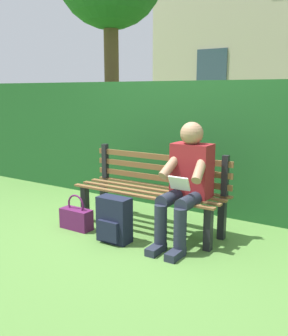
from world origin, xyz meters
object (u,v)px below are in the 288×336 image
Objects in this scene: park_bench at (153,189)px; backpack at (114,220)px; person_seated at (186,181)px; handbag at (76,218)px.

park_bench is 0.59m from backpack.
person_seated reaches higher than park_bench.
handbag is (1.14, 0.31, -0.49)m from person_seated.
park_bench reaches higher than backpack.
park_bench is 3.70× the size of backpack.
person_seated is (-0.47, 0.17, 0.19)m from park_bench.
park_bench is at bearing -20.13° from person_seated.
handbag is at bearing 35.95° from park_bench.
person_seated is at bearing -148.09° from backpack.
backpack is (0.59, 0.36, -0.40)m from person_seated.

